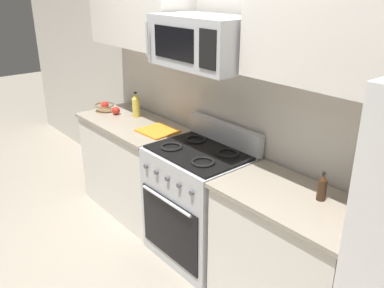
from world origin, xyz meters
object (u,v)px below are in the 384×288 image
Objects in this scene: cutting_board at (158,131)px; apple_loose at (116,111)px; range_oven at (199,203)px; fruit_basket at (105,107)px; bottle_soy at (322,187)px; microwave at (203,42)px; bottle_oil at (136,105)px; utensil_crock at (364,203)px.

apple_loose is at bearing -177.78° from cutting_board.
range_oven is at bearing 0.11° from apple_loose.
fruit_basket is 0.17m from apple_loose.
apple_loose is at bearing -177.56° from bottle_soy.
microwave is (-0.00, 0.03, 1.25)m from range_oven.
cutting_board is at bearing -177.47° from bottle_soy.
bottle_soy is at bearing -0.55° from bottle_oil.
range_oven is 6.00× the size of bottle_soy.
cutting_board is (-0.57, -0.00, -0.81)m from microwave.
utensil_crock is at bearing 4.14° from bottle_soy.
apple_loose is 2.22m from bottle_soy.
range_oven is 1.18m from bottle_oil.
range_oven is 4.53× the size of bottle_oil.
fruit_basket is 0.83m from cutting_board.
microwave is 4.15× the size of bottle_soy.
cutting_board is 1.27× the size of bottle_oil.
fruit_basket is (-1.40, -0.05, -0.78)m from microwave.
microwave is 9.73× the size of apple_loose.
fruit_basket is (-1.40, -0.03, 0.48)m from range_oven.
bottle_oil is at bearing 179.45° from bottle_soy.
utensil_crock reaches higher than cutting_board.
apple_loose is (0.17, 0.03, -0.00)m from fruit_basket.
bottle_oil is at bearing 175.24° from microwave.
microwave is 2.46× the size of cutting_board.
bottle_oil reaches higher than cutting_board.
microwave is at bearing -176.14° from bottle_soy.
microwave reaches higher than cutting_board.
microwave is 2.48× the size of utensil_crock.
microwave is 1.26m from bottle_oil.
bottle_soy is (0.99, 0.09, 0.52)m from range_oven.
bottle_soy is at bearing 3.86° from microwave.
utensil_crock is 2.64m from fruit_basket.
utensil_crock is at bearing 2.75° from cutting_board.
range_oven is at bearing -6.13° from bottle_oil.
utensil_crock is (1.24, 0.09, -0.74)m from microwave.
microwave reaches higher than utensil_crock.
range_oven is at bearing -174.93° from utensil_crock.
fruit_basket is at bearing -158.37° from bottle_oil.
range_oven is 0.72m from cutting_board.
utensil_crock is 1.55× the size of fruit_basket.
bottle_oil is 1.33× the size of bottle_soy.
cutting_board is 1.69× the size of bottle_soy.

